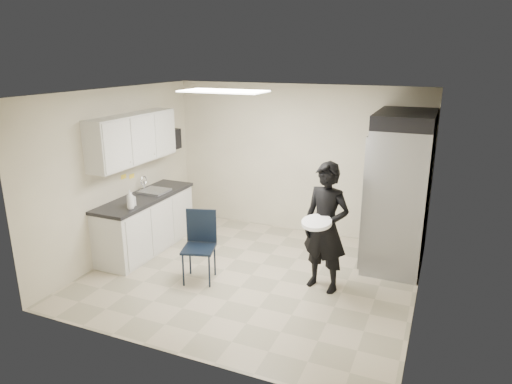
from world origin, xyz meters
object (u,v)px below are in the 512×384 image
at_px(commercial_fridge, 399,197).
at_px(man_tuxedo, 326,228).
at_px(folding_chair, 199,249).
at_px(lower_counter, 146,224).

bearing_deg(commercial_fridge, man_tuxedo, -122.43).
bearing_deg(commercial_fridge, folding_chair, -145.10).
relative_size(lower_counter, man_tuxedo, 1.08).
bearing_deg(man_tuxedo, commercial_fridge, 71.32).
xyz_separation_m(lower_counter, folding_chair, (1.34, -0.63, 0.05)).
distance_m(lower_counter, man_tuxedo, 3.04).
relative_size(commercial_fridge, man_tuxedo, 1.19).
xyz_separation_m(commercial_fridge, man_tuxedo, (-0.78, -1.23, -0.17)).
distance_m(commercial_fridge, man_tuxedo, 1.47).
height_order(lower_counter, commercial_fridge, commercial_fridge).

